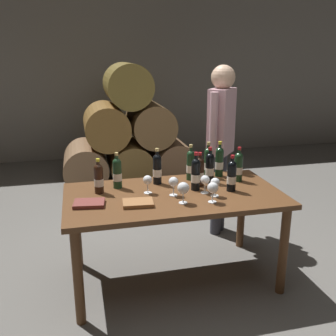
# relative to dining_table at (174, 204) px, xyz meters

# --- Properties ---
(ground_plane) EXTENTS (14.00, 14.00, 0.00)m
(ground_plane) POSITION_rel_dining_table_xyz_m (0.00, 0.00, -0.67)
(ground_plane) COLOR #66635E
(cellar_back_wall) EXTENTS (10.00, 0.24, 2.80)m
(cellar_back_wall) POSITION_rel_dining_table_xyz_m (0.00, 4.20, 0.73)
(cellar_back_wall) COLOR gray
(cellar_back_wall) RESTS_ON ground_plane
(barrel_stack) EXTENTS (1.86, 0.90, 1.69)m
(barrel_stack) POSITION_rel_dining_table_xyz_m (0.00, 2.60, -0.01)
(barrel_stack) COLOR brown
(barrel_stack) RESTS_ON ground_plane
(dining_table) EXTENTS (1.70, 0.90, 0.76)m
(dining_table) POSITION_rel_dining_table_xyz_m (0.00, 0.00, 0.00)
(dining_table) COLOR brown
(dining_table) RESTS_ON ground_plane
(wine_bottle_0) EXTENTS (0.07, 0.07, 0.30)m
(wine_bottle_0) POSITION_rel_dining_table_xyz_m (0.61, 0.17, 0.22)
(wine_bottle_0) COLOR #19381E
(wine_bottle_0) RESTS_ON dining_table
(wine_bottle_1) EXTENTS (0.07, 0.07, 0.30)m
(wine_bottle_1) POSITION_rel_dining_table_xyz_m (0.46, -0.05, 0.22)
(wine_bottle_1) COLOR black
(wine_bottle_1) RESTS_ON dining_table
(wine_bottle_2) EXTENTS (0.07, 0.07, 0.29)m
(wine_bottle_2) POSITION_rel_dining_table_xyz_m (0.25, 0.13, 0.22)
(wine_bottle_2) COLOR black
(wine_bottle_2) RESTS_ON dining_table
(wine_bottle_3) EXTENTS (0.07, 0.07, 0.31)m
(wine_bottle_3) POSITION_rel_dining_table_xyz_m (0.36, 0.19, 0.22)
(wine_bottle_3) COLOR black
(wine_bottle_3) RESTS_ON dining_table
(wine_bottle_4) EXTENTS (0.07, 0.07, 0.31)m
(wine_bottle_4) POSITION_rel_dining_table_xyz_m (0.19, 0.04, 0.23)
(wine_bottle_4) COLOR black
(wine_bottle_4) RESTS_ON dining_table
(wine_bottle_5) EXTENTS (0.07, 0.07, 0.30)m
(wine_bottle_5) POSITION_rel_dining_table_xyz_m (-0.42, 0.24, 0.22)
(wine_bottle_5) COLOR #19381E
(wine_bottle_5) RESTS_ON dining_table
(wine_bottle_6) EXTENTS (0.07, 0.07, 0.32)m
(wine_bottle_6) POSITION_rel_dining_table_xyz_m (0.40, 0.34, 0.23)
(wine_bottle_6) COLOR #19381E
(wine_bottle_6) RESTS_ON dining_table
(wine_bottle_7) EXTENTS (0.07, 0.07, 0.31)m
(wine_bottle_7) POSITION_rel_dining_table_xyz_m (-0.08, 0.26, 0.22)
(wine_bottle_7) COLOR black
(wine_bottle_7) RESTS_ON dining_table
(wine_bottle_8) EXTENTS (0.07, 0.07, 0.32)m
(wine_bottle_8) POSITION_rel_dining_table_xyz_m (0.50, 0.33, 0.23)
(wine_bottle_8) COLOR #19381E
(wine_bottle_8) RESTS_ON dining_table
(wine_bottle_9) EXTENTS (0.07, 0.07, 0.28)m
(wine_bottle_9) POSITION_rel_dining_table_xyz_m (-0.57, 0.15, 0.21)
(wine_bottle_9) COLOR black
(wine_bottle_9) RESTS_ON dining_table
(wine_bottle_10) EXTENTS (0.07, 0.07, 0.31)m
(wine_bottle_10) POSITION_rel_dining_table_xyz_m (0.23, 0.30, 0.23)
(wine_bottle_10) COLOR #19381E
(wine_bottle_10) RESTS_ON dining_table
(wine_glass_0) EXTENTS (0.09, 0.09, 0.16)m
(wine_glass_0) POSITION_rel_dining_table_xyz_m (0.01, -0.21, 0.21)
(wine_glass_0) COLOR white
(wine_glass_0) RESTS_ON dining_table
(wine_glass_1) EXTENTS (0.08, 0.08, 0.16)m
(wine_glass_1) POSITION_rel_dining_table_xyz_m (0.23, -0.25, 0.20)
(wine_glass_1) COLOR white
(wine_glass_1) RESTS_ON dining_table
(wine_glass_2) EXTENTS (0.07, 0.07, 0.15)m
(wine_glass_2) POSITION_rel_dining_table_xyz_m (-0.20, 0.05, 0.20)
(wine_glass_2) COLOR white
(wine_glass_2) RESTS_ON dining_table
(wine_glass_3) EXTENTS (0.07, 0.07, 0.15)m
(wine_glass_3) POSITION_rel_dining_table_xyz_m (0.29, -0.13, 0.20)
(wine_glass_3) COLOR white
(wine_glass_3) RESTS_ON dining_table
(wine_glass_4) EXTENTS (0.07, 0.07, 0.15)m
(wine_glass_4) POSITION_rel_dining_table_xyz_m (0.24, -0.05, 0.20)
(wine_glass_4) COLOR white
(wine_glass_4) RESTS_ON dining_table
(wine_glass_5) EXTENTS (0.08, 0.08, 0.15)m
(wine_glass_5) POSITION_rel_dining_table_xyz_m (-0.02, -0.04, 0.20)
(wine_glass_5) COLOR white
(wine_glass_5) RESTS_ON dining_table
(tasting_notebook) EXTENTS (0.24, 0.19, 0.03)m
(tasting_notebook) POSITION_rel_dining_table_xyz_m (-0.66, -0.09, 0.11)
(tasting_notebook) COLOR brown
(tasting_notebook) RESTS_ON dining_table
(leather_ledger) EXTENTS (0.23, 0.18, 0.03)m
(leather_ledger) POSITION_rel_dining_table_xyz_m (-0.31, -0.17, 0.11)
(leather_ledger) COLOR #936038
(leather_ledger) RESTS_ON dining_table
(sommelier_presenting) EXTENTS (0.36, 0.39, 1.72)m
(sommelier_presenting) POSITION_rel_dining_table_xyz_m (0.67, 0.75, 0.37)
(sommelier_presenting) COLOR #383842
(sommelier_presenting) RESTS_ON ground_plane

